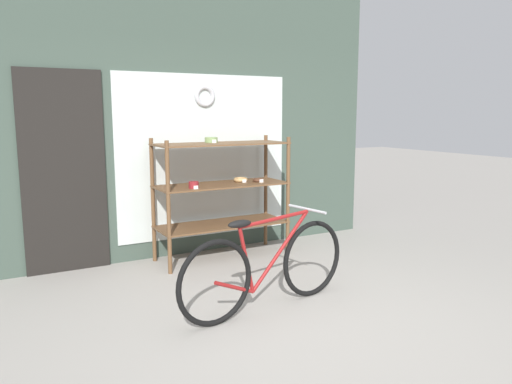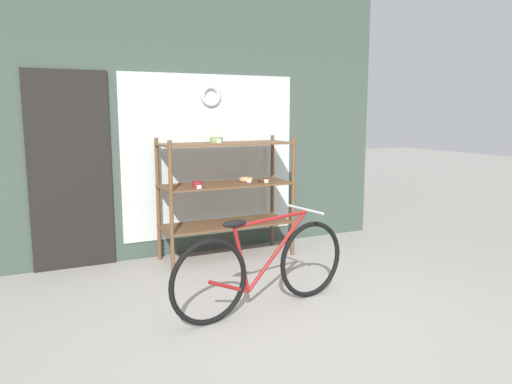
{
  "view_description": "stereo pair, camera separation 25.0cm",
  "coord_description": "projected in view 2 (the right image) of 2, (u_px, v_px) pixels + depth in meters",
  "views": [
    {
      "loc": [
        -2.15,
        -3.13,
        1.67
      ],
      "look_at": [
        0.12,
        0.93,
        0.92
      ],
      "focal_mm": 35.0,
      "sensor_mm": 36.0,
      "label": 1
    },
    {
      "loc": [
        -1.93,
        -3.24,
        1.67
      ],
      "look_at": [
        0.12,
        0.93,
        0.92
      ],
      "focal_mm": 35.0,
      "sensor_mm": 36.0,
      "label": 2
    }
  ],
  "objects": [
    {
      "name": "ground_plane",
      "position": [
        294.0,
        323.0,
        3.98
      ],
      "size": [
        30.0,
        30.0,
        0.0
      ],
      "primitive_type": "plane",
      "color": "gray"
    },
    {
      "name": "display_case",
      "position": [
        227.0,
        186.0,
        5.67
      ],
      "size": [
        1.5,
        0.56,
        1.39
      ],
      "color": "brown",
      "rests_on": "ground_plane"
    },
    {
      "name": "bicycle",
      "position": [
        263.0,
        267.0,
        4.2
      ],
      "size": [
        1.74,
        0.46,
        0.83
      ],
      "rotation": [
        0.0,
        0.0,
        0.16
      ],
      "color": "black",
      "rests_on": "ground_plane"
    },
    {
      "name": "storefront_facade",
      "position": [
        190.0,
        105.0,
        5.77
      ],
      "size": [
        5.0,
        0.13,
        3.6
      ],
      "color": "#3D4C42",
      "rests_on": "ground_plane"
    }
  ]
}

